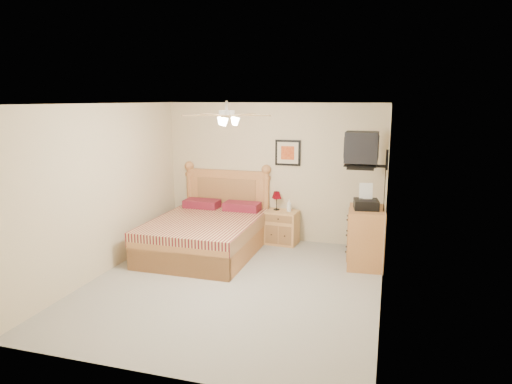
# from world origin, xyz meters

# --- Properties ---
(floor) EXTENTS (4.50, 4.50, 0.00)m
(floor) POSITION_xyz_m (0.00, 0.00, 0.00)
(floor) COLOR gray
(floor) RESTS_ON ground
(ceiling) EXTENTS (4.00, 4.50, 0.04)m
(ceiling) POSITION_xyz_m (0.00, 0.00, 2.50)
(ceiling) COLOR white
(ceiling) RESTS_ON ground
(wall_back) EXTENTS (4.00, 0.04, 2.50)m
(wall_back) POSITION_xyz_m (0.00, 2.25, 1.25)
(wall_back) COLOR beige
(wall_back) RESTS_ON ground
(wall_front) EXTENTS (4.00, 0.04, 2.50)m
(wall_front) POSITION_xyz_m (0.00, -2.25, 1.25)
(wall_front) COLOR beige
(wall_front) RESTS_ON ground
(wall_left) EXTENTS (0.04, 4.50, 2.50)m
(wall_left) POSITION_xyz_m (-2.00, 0.00, 1.25)
(wall_left) COLOR beige
(wall_left) RESTS_ON ground
(wall_right) EXTENTS (0.04, 4.50, 2.50)m
(wall_right) POSITION_xyz_m (2.00, 0.00, 1.25)
(wall_right) COLOR beige
(wall_right) RESTS_ON ground
(bed) EXTENTS (1.67, 2.18, 1.40)m
(bed) POSITION_xyz_m (-0.89, 1.12, 0.70)
(bed) COLOR #C0733D
(bed) RESTS_ON ground
(nightstand) EXTENTS (0.58, 0.46, 0.60)m
(nightstand) POSITION_xyz_m (0.23, 2.00, 0.30)
(nightstand) COLOR tan
(nightstand) RESTS_ON ground
(table_lamp) EXTENTS (0.20, 0.20, 0.34)m
(table_lamp) POSITION_xyz_m (0.11, 2.06, 0.77)
(table_lamp) COLOR #5B020C
(table_lamp) RESTS_ON nightstand
(lotion_bottle) EXTENTS (0.10, 0.10, 0.22)m
(lotion_bottle) POSITION_xyz_m (0.35, 2.01, 0.71)
(lotion_bottle) COLOR white
(lotion_bottle) RESTS_ON nightstand
(framed_picture) EXTENTS (0.46, 0.04, 0.46)m
(framed_picture) POSITION_xyz_m (0.27, 2.23, 1.62)
(framed_picture) COLOR black
(framed_picture) RESTS_ON wall_back
(dresser) EXTENTS (0.58, 0.80, 0.91)m
(dresser) POSITION_xyz_m (1.73, 1.30, 0.46)
(dresser) COLOR #AA6234
(dresser) RESTS_ON ground
(fax_machine) EXTENTS (0.42, 0.44, 0.38)m
(fax_machine) POSITION_xyz_m (1.71, 1.27, 1.10)
(fax_machine) COLOR black
(fax_machine) RESTS_ON dresser
(magazine_lower) EXTENTS (0.24, 0.28, 0.02)m
(magazine_lower) POSITION_xyz_m (1.66, 1.56, 0.92)
(magazine_lower) COLOR tan
(magazine_lower) RESTS_ON dresser
(magazine_upper) EXTENTS (0.27, 0.33, 0.02)m
(magazine_upper) POSITION_xyz_m (1.66, 1.58, 0.94)
(magazine_upper) COLOR gray
(magazine_upper) RESTS_ON magazine_lower
(wall_tv) EXTENTS (0.56, 0.46, 0.58)m
(wall_tv) POSITION_xyz_m (1.75, 1.34, 1.81)
(wall_tv) COLOR black
(wall_tv) RESTS_ON wall_right
(ceiling_fan) EXTENTS (1.14, 1.14, 0.28)m
(ceiling_fan) POSITION_xyz_m (0.00, -0.20, 2.36)
(ceiling_fan) COLOR white
(ceiling_fan) RESTS_ON ceiling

